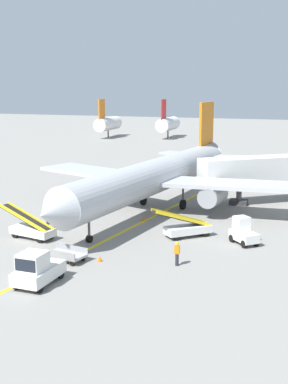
{
  "coord_description": "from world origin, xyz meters",
  "views": [
    {
      "loc": [
        16.82,
        -36.13,
        12.24
      ],
      "look_at": [
        1.62,
        8.23,
        2.5
      ],
      "focal_mm": 49.07,
      "sensor_mm": 36.0,
      "label": 1
    }
  ],
  "objects_px": {
    "airliner": "(157,176)",
    "belt_loader_aft_hold": "(187,227)",
    "belt_loader_forward_hold": "(31,229)",
    "ground_crew_marshaller": "(47,214)",
    "jet_bridge": "(267,169)",
    "baggage_cart_loaded": "(65,254)",
    "safety_cone_nose_right": "(100,259)",
    "baggage_tug_near_wing": "(243,232)",
    "ground_crew_wing_walker": "(177,253)",
    "safety_cone_nose_left": "(144,218)",
    "pushback_tug": "(37,269)"
  },
  "relations": [
    {
      "from": "baggage_cart_loaded",
      "to": "jet_bridge",
      "type": "bearing_deg",
      "value": 64.23
    },
    {
      "from": "baggage_tug_near_wing",
      "to": "ground_crew_wing_walker",
      "type": "height_order",
      "value": "baggage_tug_near_wing"
    },
    {
      "from": "airliner",
      "to": "belt_loader_aft_hold",
      "type": "height_order",
      "value": "airliner"
    },
    {
      "from": "baggage_tug_near_wing",
      "to": "belt_loader_aft_hold",
      "type": "distance_m",
      "value": 4.64
    },
    {
      "from": "pushback_tug",
      "to": "baggage_cart_loaded",
      "type": "height_order",
      "value": "pushback_tug"
    },
    {
      "from": "belt_loader_aft_hold",
      "to": "baggage_cart_loaded",
      "type": "distance_m",
      "value": 10.76
    },
    {
      "from": "ground_crew_marshaller",
      "to": "safety_cone_nose_left",
      "type": "xyz_separation_m",
      "value": [
        7.58,
        4.06,
        -0.69
      ]
    },
    {
      "from": "pushback_tug",
      "to": "ground_crew_wing_walker",
      "type": "xyz_separation_m",
      "value": [
        7.26,
        6.17,
        -0.08
      ]
    },
    {
      "from": "belt_loader_aft_hold",
      "to": "baggage_cart_loaded",
      "type": "bearing_deg",
      "value": -127.66
    },
    {
      "from": "belt_loader_aft_hold",
      "to": "ground_crew_marshaller",
      "type": "relative_size",
      "value": 2.66
    },
    {
      "from": "belt_loader_forward_hold",
      "to": "ground_crew_marshaller",
      "type": "distance_m",
      "value": 4.21
    },
    {
      "from": "belt_loader_aft_hold",
      "to": "belt_loader_forward_hold",
      "type": "bearing_deg",
      "value": -159.37
    },
    {
      "from": "belt_loader_forward_hold",
      "to": "ground_crew_marshaller",
      "type": "relative_size",
      "value": 3.03
    },
    {
      "from": "jet_bridge",
      "to": "baggage_cart_loaded",
      "type": "relative_size",
      "value": 3.05
    },
    {
      "from": "airliner",
      "to": "belt_loader_forward_hold",
      "type": "bearing_deg",
      "value": -118.18
    },
    {
      "from": "airliner",
      "to": "ground_crew_wing_walker",
      "type": "distance_m",
      "value": 16.31
    },
    {
      "from": "baggage_tug_near_wing",
      "to": "ground_crew_wing_walker",
      "type": "distance_m",
      "value": 7.42
    },
    {
      "from": "baggage_cart_loaded",
      "to": "baggage_tug_near_wing",
      "type": "bearing_deg",
      "value": 36.01
    },
    {
      "from": "ground_crew_wing_walker",
      "to": "safety_cone_nose_right",
      "type": "relative_size",
      "value": 3.86
    },
    {
      "from": "airliner",
      "to": "belt_loader_forward_hold",
      "type": "xyz_separation_m",
      "value": [
        -6.63,
        -12.38,
        -2.64
      ]
    },
    {
      "from": "ground_crew_marshaller",
      "to": "safety_cone_nose_left",
      "type": "height_order",
      "value": "ground_crew_marshaller"
    },
    {
      "from": "airliner",
      "to": "safety_cone_nose_left",
      "type": "height_order",
      "value": "airliner"
    },
    {
      "from": "baggage_tug_near_wing",
      "to": "ground_crew_wing_walker",
      "type": "xyz_separation_m",
      "value": [
        -3.52,
        -6.53,
        -0.02
      ]
    },
    {
      "from": "airliner",
      "to": "baggage_tug_near_wing",
      "type": "height_order",
      "value": "airliner"
    },
    {
      "from": "jet_bridge",
      "to": "ground_crew_wing_walker",
      "type": "height_order",
      "value": "jet_bridge"
    },
    {
      "from": "ground_crew_marshaller",
      "to": "pushback_tug",
      "type": "bearing_deg",
      "value": -63.43
    },
    {
      "from": "pushback_tug",
      "to": "ground_crew_marshaller",
      "type": "distance_m",
      "value": 14.3
    },
    {
      "from": "ground_crew_wing_walker",
      "to": "safety_cone_nose_left",
      "type": "xyz_separation_m",
      "value": [
        -6.08,
        10.68,
        -0.69
      ]
    },
    {
      "from": "baggage_cart_loaded",
      "to": "safety_cone_nose_right",
      "type": "distance_m",
      "value": 2.44
    },
    {
      "from": "jet_bridge",
      "to": "pushback_tug",
      "type": "distance_m",
      "value": 30.12
    },
    {
      "from": "pushback_tug",
      "to": "ground_crew_wing_walker",
      "type": "distance_m",
      "value": 9.53
    },
    {
      "from": "belt_loader_forward_hold",
      "to": "ground_crew_wing_walker",
      "type": "relative_size",
      "value": 3.03
    },
    {
      "from": "airliner",
      "to": "baggage_cart_loaded",
      "type": "xyz_separation_m",
      "value": [
        -1.49,
        -16.48,
        -2.95
      ]
    },
    {
      "from": "baggage_tug_near_wing",
      "to": "safety_cone_nose_right",
      "type": "distance_m",
      "value": 11.62
    },
    {
      "from": "belt_loader_forward_hold",
      "to": "safety_cone_nose_right",
      "type": "relative_size",
      "value": 11.73
    },
    {
      "from": "belt_loader_forward_hold",
      "to": "safety_cone_nose_left",
      "type": "xyz_separation_m",
      "value": [
        6.74,
        8.18,
        -0.56
      ]
    },
    {
      "from": "airliner",
      "to": "belt_loader_aft_hold",
      "type": "xyz_separation_m",
      "value": [
        5.09,
        -7.97,
        -2.64
      ]
    },
    {
      "from": "jet_bridge",
      "to": "baggage_cart_loaded",
      "type": "distance_m",
      "value": 26.16
    },
    {
      "from": "baggage_tug_near_wing",
      "to": "safety_cone_nose_right",
      "type": "relative_size",
      "value": 6.02
    },
    {
      "from": "pushback_tug",
      "to": "safety_cone_nose_left",
      "type": "height_order",
      "value": "pushback_tug"
    },
    {
      "from": "pushback_tug",
      "to": "safety_cone_nose_left",
      "type": "distance_m",
      "value": 16.91
    },
    {
      "from": "airliner",
      "to": "ground_crew_wing_walker",
      "type": "height_order",
      "value": "airliner"
    },
    {
      "from": "safety_cone_nose_left",
      "to": "ground_crew_marshaller",
      "type": "bearing_deg",
      "value": -151.85
    },
    {
      "from": "jet_bridge",
      "to": "belt_loader_forward_hold",
      "type": "height_order",
      "value": "jet_bridge"
    },
    {
      "from": "jet_bridge",
      "to": "ground_crew_marshaller",
      "type": "xyz_separation_m",
      "value": [
        -17.28,
        -15.17,
        -2.63
      ]
    },
    {
      "from": "airliner",
      "to": "ground_crew_wing_walker",
      "type": "bearing_deg",
      "value": -67.41
    },
    {
      "from": "safety_cone_nose_left",
      "to": "ground_crew_wing_walker",
      "type": "bearing_deg",
      "value": -60.33
    },
    {
      "from": "baggage_tug_near_wing",
      "to": "safety_cone_nose_left",
      "type": "bearing_deg",
      "value": 156.65
    },
    {
      "from": "belt_loader_aft_hold",
      "to": "ground_crew_wing_walker",
      "type": "height_order",
      "value": "belt_loader_aft_hold"
    },
    {
      "from": "pushback_tug",
      "to": "belt_loader_aft_hold",
      "type": "height_order",
      "value": "belt_loader_aft_hold"
    }
  ]
}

